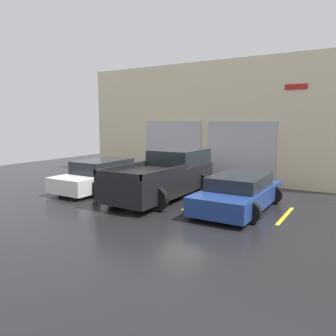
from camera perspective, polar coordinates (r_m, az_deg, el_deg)
name	(u,v)px	position (r m, az deg, el deg)	size (l,w,h in m)	color
ground_plane	(178,192)	(13.74, 1.75, -4.13)	(28.00, 28.00, 0.00)	black
shophouse_building	(211,123)	(16.37, 7.53, 7.80)	(14.28, 0.68, 5.76)	beige
pickup_truck	(165,175)	(12.71, -0.54, -1.30)	(2.54, 5.19, 1.77)	black
sedan_white	(102,176)	(14.41, -11.47, -1.29)	(2.22, 4.38, 1.27)	white
sedan_side	(239,193)	(11.25, 12.23, -4.22)	(2.28, 4.33, 1.15)	navy
parking_stripe_far_left	(77,186)	(15.57, -15.65, -2.95)	(0.12, 2.20, 0.01)	gold
parking_stripe_left	(130,193)	(13.52, -6.69, -4.37)	(0.12, 2.20, 0.01)	gold
parking_stripe_centre	(197,203)	(11.92, 5.09, -6.07)	(0.12, 2.20, 0.01)	gold
parking_stripe_right	(285,216)	(10.97, 19.76, -7.80)	(0.12, 2.20, 0.01)	gold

